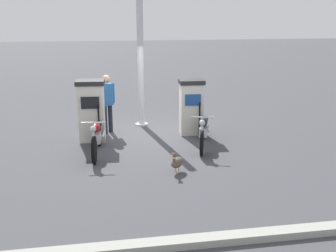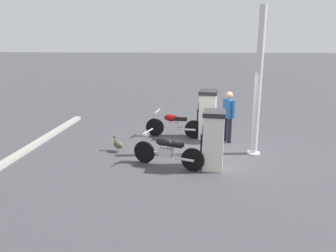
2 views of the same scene
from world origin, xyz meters
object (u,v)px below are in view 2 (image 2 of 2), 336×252
Objects in this scene: fuel_pump_far at (213,140)px; motorcycle_near_pump at (173,125)px; motorcycle_far_pump at (167,151)px; wandering_duck at (118,144)px; canopy_support_pole at (258,86)px; attendant_person at (228,113)px; fuel_pump_near at (208,114)px.

motorcycle_near_pump is at bearing -66.98° from fuel_pump_far.
motorcycle_far_pump is 1.96m from wandering_duck.
motorcycle_near_pump is 2.32m from wandering_duck.
fuel_pump_far is at bearing 42.91° from canopy_support_pole.
canopy_support_pole is at bearing 120.85° from attendant_person.
attendant_person reaches higher than motorcycle_far_pump.
canopy_support_pole is (-2.51, 1.55, 1.62)m from motorcycle_near_pump.
fuel_pump_far reaches higher than motorcycle_near_pump.
canopy_support_pole reaches higher than fuel_pump_near.
wandering_duck is 0.12× the size of canopy_support_pole.
fuel_pump_near is at bearing -114.17° from motorcycle_far_pump.
motorcycle_near_pump is 1.04× the size of motorcycle_far_pump.
fuel_pump_near reaches higher than wandering_duck.
wandering_duck is 4.55m from canopy_support_pole.
fuel_pump_far is at bearing 157.50° from wandering_duck.
fuel_pump_far is 3.19× the size of wandering_duck.
fuel_pump_far is 3.12m from wandering_duck.
wandering_duck is (2.83, 1.66, -0.61)m from fuel_pump_near.
fuel_pump_far is at bearing 113.02° from motorcycle_near_pump.
motorcycle_near_pump reaches higher than wandering_duck.
canopy_support_pole reaches higher than fuel_pump_far.
motorcycle_far_pump is at bearing -1.92° from fuel_pump_far.
canopy_support_pole is (-0.67, 1.12, 1.09)m from attendant_person.
motorcycle_far_pump is at bearing 88.58° from motorcycle_near_pump.
attendant_person is 3.76m from wandering_duck.
wandering_duck is (3.49, 1.18, -0.75)m from attendant_person.
wandering_duck is at bearing 44.35° from motorcycle_near_pump.
attendant_person is (-0.66, -2.35, 0.18)m from fuel_pump_far.
fuel_pump_far is at bearing 178.08° from motorcycle_far_pump.
fuel_pump_near is 1.05× the size of fuel_pump_far.
canopy_support_pole is at bearing -137.09° from fuel_pump_far.
attendant_person is at bearing 144.18° from fuel_pump_near.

